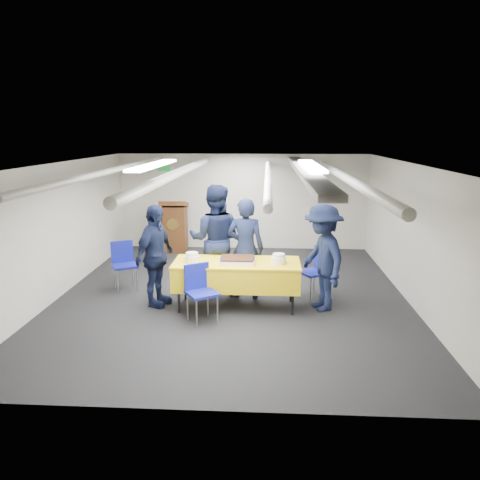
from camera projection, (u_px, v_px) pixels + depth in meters
The scene contains 14 objects.
ground at pixel (232, 295), 8.23m from camera, with size 7.00×7.00×0.00m, color black.
room_shell at pixel (239, 190), 8.21m from camera, with size 6.00×7.00×2.30m.
serving_table at pixel (237, 274), 7.56m from camera, with size 2.03×0.84×0.77m.
sheet_cake at pixel (237, 260), 7.45m from camera, with size 0.55×0.43×0.09m.
plate_stack_left at pixel (192, 258), 7.49m from camera, with size 0.23×0.23×0.16m.
plate_stack_right at pixel (279, 259), 7.41m from camera, with size 0.24×0.24×0.16m.
podium at pixel (175, 226), 11.14m from camera, with size 0.62×0.53×1.25m.
chair_near at pixel (200, 287), 7.04m from camera, with size 0.58×0.58×0.87m.
chair_right at pixel (317, 267), 8.06m from camera, with size 0.58×0.58×0.87m.
chair_left at pixel (124, 260), 8.50m from camera, with size 0.57×0.57×0.87m.
sailor_a at pixel (245, 248), 7.96m from camera, with size 0.64×0.42×1.74m, color black.
sailor_b at pixel (215, 239), 8.21m from camera, with size 0.94×0.73×1.93m, color black.
sailor_c at pixel (155, 256), 7.59m from camera, with size 0.99×0.41×1.68m, color black.
sailor_d at pixel (322, 258), 7.42m from camera, with size 1.11×0.64×1.72m, color black.
Camera 1 is at (0.59, -7.77, 2.80)m, focal length 35.00 mm.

